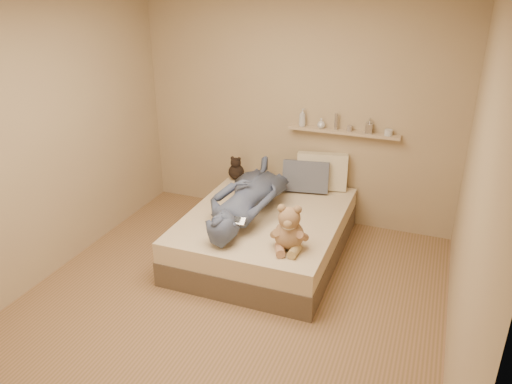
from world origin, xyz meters
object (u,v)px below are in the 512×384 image
at_px(dark_plush, 236,170).
at_px(pillow_grey, 306,176).
at_px(teddy_bear, 289,231).
at_px(game_console, 235,220).
at_px(bed, 266,233).
at_px(pillow_cream, 322,171).
at_px(wall_shelf, 343,132).
at_px(person, 249,195).

height_order(dark_plush, pillow_grey, pillow_grey).
bearing_deg(teddy_bear, dark_plush, 128.90).
distance_m(game_console, dark_plush, 1.38).
bearing_deg(pillow_grey, bed, -107.17).
distance_m(game_console, pillow_grey, 1.28).
xyz_separation_m(bed, pillow_cream, (0.36, 0.83, 0.43)).
relative_size(bed, pillow_cream, 3.45).
bearing_deg(pillow_cream, wall_shelf, 22.46).
xyz_separation_m(game_console, teddy_bear, (0.52, -0.04, 0.01)).
bearing_deg(wall_shelf, pillow_grey, -146.96).
height_order(person, wall_shelf, wall_shelf).
bearing_deg(pillow_grey, wall_shelf, 33.04).
bearing_deg(wall_shelf, bed, -121.18).
bearing_deg(person, bed, -164.37).
bearing_deg(game_console, pillow_cream, 71.74).
bearing_deg(bed, game_console, -100.02).
relative_size(teddy_bear, pillow_cream, 0.78).
xyz_separation_m(game_console, dark_plush, (-0.53, 1.27, -0.05)).
relative_size(pillow_grey, wall_shelf, 0.42).
distance_m(pillow_cream, person, 1.02).
xyz_separation_m(bed, teddy_bear, (0.42, -0.59, 0.40)).
bearing_deg(person, pillow_grey, -116.69).
relative_size(teddy_bear, dark_plush, 1.53).
relative_size(bed, teddy_bear, 4.40).
distance_m(game_console, wall_shelf, 1.67).
bearing_deg(game_console, person, 96.96).
bearing_deg(pillow_grey, pillow_cream, 43.86).
relative_size(bed, wall_shelf, 1.58).
xyz_separation_m(pillow_cream, person, (-0.52, -0.87, -0.00)).
bearing_deg(dark_plush, bed, -48.67).
relative_size(bed, dark_plush, 6.75).
height_order(bed, dark_plush, dark_plush).
bearing_deg(game_console, dark_plush, 112.73).
bearing_deg(person, dark_plush, -58.01).
distance_m(pillow_grey, wall_shelf, 0.63).
relative_size(teddy_bear, pillow_grey, 0.86).
distance_m(dark_plush, pillow_grey, 0.85).
height_order(teddy_bear, wall_shelf, wall_shelf).
bearing_deg(bed, teddy_bear, -54.29).
height_order(bed, pillow_grey, pillow_grey).
relative_size(pillow_cream, person, 0.33).
bearing_deg(dark_plush, teddy_bear, -51.10).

